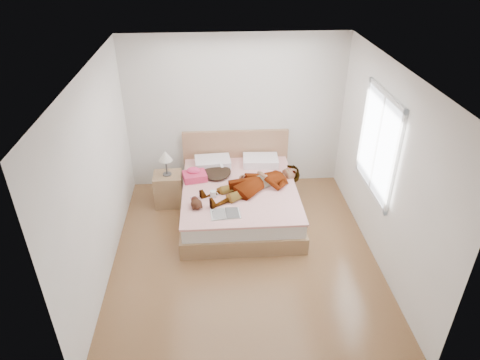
{
  "coord_description": "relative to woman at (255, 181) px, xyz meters",
  "views": [
    {
      "loc": [
        -0.37,
        -4.61,
        3.95
      ],
      "look_at": [
        0.0,
        0.85,
        0.7
      ],
      "focal_mm": 32.0,
      "sensor_mm": 36.0,
      "label": 1
    }
  ],
  "objects": [
    {
      "name": "ground",
      "position": [
        -0.23,
        -0.93,
        -0.63
      ],
      "size": [
        4.0,
        4.0,
        0.0
      ],
      "primitive_type": "plane",
      "color": "#523019",
      "rests_on": "ground"
    },
    {
      "name": "woman",
      "position": [
        0.0,
        0.0,
        0.0
      ],
      "size": [
        1.82,
        1.37,
        0.24
      ],
      "primitive_type": "imported",
      "rotation": [
        0.0,
        0.0,
        -1.09
      ],
      "color": "white",
      "rests_on": "bed"
    },
    {
      "name": "hair",
      "position": [
        -0.57,
        0.45,
        -0.08
      ],
      "size": [
        0.47,
        0.57,
        0.08
      ],
      "primitive_type": "ellipsoid",
      "rotation": [
        0.0,
        0.0,
        -0.04
      ],
      "color": "black",
      "rests_on": "bed"
    },
    {
      "name": "phone",
      "position": [
        -0.5,
        0.4,
        0.07
      ],
      "size": [
        0.09,
        0.11,
        0.05
      ],
      "primitive_type": "cube",
      "rotation": [
        0.44,
        0.0,
        0.48
      ],
      "color": "silver",
      "rests_on": "bed"
    },
    {
      "name": "room_shell",
      "position": [
        1.54,
        -0.63,
        0.87
      ],
      "size": [
        4.0,
        4.0,
        4.0
      ],
      "color": "white",
      "rests_on": "ground"
    },
    {
      "name": "bed",
      "position": [
        -0.23,
        0.1,
        -0.35
      ],
      "size": [
        1.8,
        2.08,
        1.0
      ],
      "color": "olive",
      "rests_on": "ground"
    },
    {
      "name": "towel",
      "position": [
        -0.93,
        0.31,
        -0.04
      ],
      "size": [
        0.41,
        0.35,
        0.19
      ],
      "color": "#E23D61",
      "rests_on": "bed"
    },
    {
      "name": "magazine",
      "position": [
        -0.48,
        -0.68,
        -0.11
      ],
      "size": [
        0.43,
        0.3,
        0.02
      ],
      "color": "white",
      "rests_on": "bed"
    },
    {
      "name": "coffee_mug",
      "position": [
        -0.64,
        -0.23,
        -0.07
      ],
      "size": [
        0.14,
        0.11,
        0.1
      ],
      "color": "silver",
      "rests_on": "bed"
    },
    {
      "name": "plush_toy",
      "position": [
        -0.89,
        -0.48,
        -0.05
      ],
      "size": [
        0.2,
        0.27,
        0.14
      ],
      "color": "black",
      "rests_on": "bed"
    },
    {
      "name": "nightstand",
      "position": [
        -1.37,
        0.42,
        -0.31
      ],
      "size": [
        0.46,
        0.41,
        0.96
      ],
      "color": "brown",
      "rests_on": "ground"
    }
  ]
}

